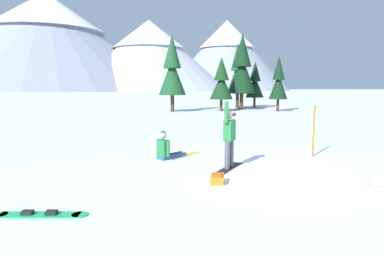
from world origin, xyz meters
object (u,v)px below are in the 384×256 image
Objects in this scene: snowboarder_foreground at (229,137)px; pine_tree_leaning at (221,82)px; backpack_orange at (217,179)px; pine_tree_young at (238,72)px; loose_snowboard_far_spare at (40,214)px; snowboarder_midground at (167,149)px; trail_marker_pole at (314,131)px; pine_tree_broad at (172,70)px; pine_tree_slender at (278,81)px; pine_tree_twin at (242,68)px; pine_tree_short at (255,82)px.

pine_tree_leaning is (3.43, 23.50, 2.02)m from snowboarder_foreground.
pine_tree_young is (6.61, 29.73, 3.97)m from backpack_orange.
loose_snowboard_far_spare is 3.29× the size of backpack_orange.
snowboarder_foreground is at bearing 69.35° from backpack_orange.
snowboarder_midground reaches higher than backpack_orange.
trail_marker_pole is (7.35, 4.81, 0.86)m from loose_snowboard_far_spare.
pine_tree_broad is at bearing -173.08° from pine_tree_leaning.
trail_marker_pole reaches higher than backpack_orange.
snowboarder_foreground is 0.36× the size of pine_tree_slender.
backpack_orange is at bearing -111.55° from pine_tree_slender.
pine_tree_twin reaches higher than snowboarder_midground.
backpack_orange reaches higher than loose_snowboard_far_spare.
pine_tree_slender is at bearing 63.20° from loose_snowboard_far_spare.
snowboarder_midground reaches higher than loose_snowboard_far_spare.
pine_tree_leaning is at bearing 76.60° from snowboarder_midground.
pine_tree_leaning is (-4.79, -5.29, -0.00)m from pine_tree_short.
pine_tree_young reaches higher than snowboarder_foreground.
pine_tree_short is (8.78, 30.28, 2.83)m from backpack_orange.
trail_marker_pole is at bearing -90.60° from pine_tree_leaning.
loose_snowboard_far_spare is 1.02× the size of trail_marker_pole.
snowboarder_foreground is at bearing -103.11° from pine_tree_twin.
backpack_orange is 31.65m from pine_tree_short.
pine_tree_slender is 6.29m from pine_tree_young.
pine_tree_short is (9.71, 5.89, -1.09)m from pine_tree_broad.
pine_tree_twin is at bearing 139.31° from pine_tree_slender.
snowboarder_midground is at bearing -116.95° from pine_tree_slender.
snowboarder_foreground is 26.40m from pine_tree_twin.
pine_tree_young is (2.85, 26.72, 3.21)m from trail_marker_pole.
pine_tree_young reaches higher than loose_snowboard_far_spare.
pine_tree_short is at bearing 14.19° from pine_tree_young.
pine_tree_broad is at bearing 92.20° from backpack_orange.
pine_tree_short reaches higher than snowboarder_foreground.
pine_tree_broad reaches higher than snowboarder_midground.
backpack_orange is at bearing -66.83° from snowboarder_midground.
snowboarder_midground is 0.19× the size of pine_tree_twin.
trail_marker_pole reaches higher than snowboarder_midground.
pine_tree_young reaches higher than pine_tree_leaning.
backpack_orange is 4.87m from trail_marker_pole.
backpack_orange is 28.08m from pine_tree_twin.
pine_tree_short reaches higher than backpack_orange.
backpack_orange is 0.31× the size of trail_marker_pole.
loose_snowboard_far_spare is 0.24× the size of pine_tree_young.
pine_tree_twin reaches higher than pine_tree_slender.
pine_tree_slender is (13.19, 26.11, 2.96)m from loose_snowboard_far_spare.
pine_tree_broad is 11.41m from pine_tree_short.
pine_tree_young is at bearing 61.09° from pine_tree_leaning.
pine_tree_broad reaches higher than loose_snowboard_far_spare.
snowboarder_midground is 28.17m from pine_tree_young.
pine_tree_slender is (9.60, 24.31, 2.86)m from backpack_orange.
trail_marker_pole is 0.33× the size of pine_tree_leaning.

